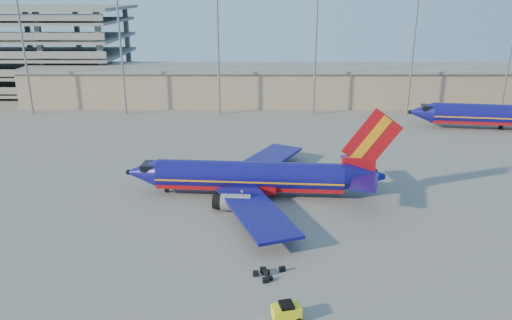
% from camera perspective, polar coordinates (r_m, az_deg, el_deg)
% --- Properties ---
extents(ground, '(220.00, 220.00, 0.00)m').
position_cam_1_polar(ground, '(63.37, -2.62, -4.57)').
color(ground, slate).
rests_on(ground, ground).
extents(terminal_building, '(122.00, 16.00, 8.50)m').
position_cam_1_polar(terminal_building, '(118.16, 3.57, 8.61)').
color(terminal_building, '#9D8B6C').
rests_on(terminal_building, ground).
extents(parking_garage, '(62.00, 32.00, 21.40)m').
position_cam_1_polar(parking_garage, '(147.90, -26.53, 11.68)').
color(parking_garage, slate).
rests_on(parking_garage, ground).
extents(light_mast_row, '(101.60, 1.60, 28.65)m').
position_cam_1_polar(light_mast_row, '(104.40, 1.27, 14.63)').
color(light_mast_row, gray).
rests_on(light_mast_row, ground).
extents(aircraft_main, '(34.84, 33.43, 11.79)m').
position_cam_1_polar(aircraft_main, '(63.83, 0.01, -1.94)').
color(aircraft_main, navy).
rests_on(aircraft_main, ground).
extents(aircraft_second, '(37.20, 14.40, 12.63)m').
position_cam_1_polar(aircraft_second, '(105.71, 26.85, 4.62)').
color(aircraft_second, navy).
rests_on(aircraft_second, ground).
extents(baggage_tug, '(2.52, 1.83, 1.63)m').
position_cam_1_polar(baggage_tug, '(41.59, 3.49, -16.92)').
color(baggage_tug, '#FFF816').
rests_on(baggage_tug, ground).
extents(luggage_pile, '(3.08, 2.35, 0.54)m').
position_cam_1_polar(luggage_pile, '(47.39, 1.27, -12.86)').
color(luggage_pile, black).
rests_on(luggage_pile, ground).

